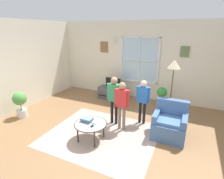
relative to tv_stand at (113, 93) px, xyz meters
The scene contains 17 objects.
ground_plane 2.62m from the tv_stand, 72.21° to the right, with size 6.86×6.71×0.02m, color olive.
back_wall 1.56m from the tv_stand, 38.01° to the left, with size 6.26×0.17×2.80m.
side_wall_left 3.65m from the tv_stand, 133.87° to the right, with size 0.12×6.11×2.80m.
area_rug 2.44m from the tv_stand, 72.13° to the right, with size 2.64×2.22×0.01m, color tan.
tv_stand is the anchor object (origin of this frame).
television 0.42m from the tv_stand, 90.00° to the right, with size 0.55×0.08×0.37m.
armchair 2.80m from the tv_stand, 36.04° to the right, with size 0.76×0.74×0.87m.
coffee_table 2.66m from the tv_stand, 76.76° to the right, with size 0.77×0.77×0.44m.
book_stack 2.59m from the tv_stand, 79.32° to the right, with size 0.27×0.19×0.09m.
cup 2.75m from the tv_stand, 74.75° to the right, with size 0.07×0.07×0.10m, color white.
remote_near_books 2.77m from the tv_stand, 74.83° to the right, with size 0.04×0.14×0.02m, color black.
person_red_shirt 2.23m from the tv_stand, 59.43° to the right, with size 0.39×0.18×1.29m.
person_green_shirt 1.93m from the tv_stand, 64.50° to the right, with size 0.40×0.18×1.34m.
person_blue_shirt 2.06m from the tv_stand, 41.47° to the right, with size 0.37×0.17×1.24m.
potted_plant_by_window 1.78m from the tv_stand, ahead, with size 0.34×0.34×0.66m.
potted_plant_corner 3.10m from the tv_stand, 127.53° to the right, with size 0.39×0.39×0.78m.
floor_lamp 2.67m from the tv_stand, 23.93° to the right, with size 0.32×0.32×1.77m.
Camera 1 is at (1.75, -3.12, 2.50)m, focal length 28.00 mm.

